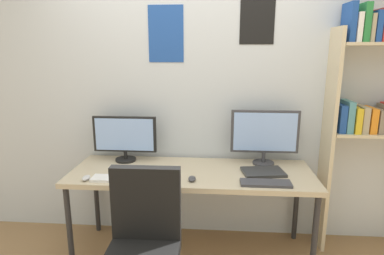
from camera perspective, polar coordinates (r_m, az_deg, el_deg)
wall_back at (r=2.95m, az=0.56°, el=5.65°), size 4.35×0.11×2.60m
desk at (r=2.70m, az=-0.08°, el=-8.62°), size 1.95×0.68×0.74m
bookshelf at (r=3.04m, az=28.87°, el=2.70°), size 0.83×0.28×2.05m
monitor_left at (r=2.92m, az=-11.57°, el=-1.60°), size 0.55×0.18×0.40m
monitor_right at (r=2.83m, az=12.48°, el=-1.20°), size 0.57×0.18×0.47m
keyboard_left at (r=2.57m, az=-13.18°, el=-8.61°), size 0.35×0.13×0.02m
keyboard_right at (r=2.48m, az=12.65°, el=-9.38°), size 0.37×0.13×0.02m
mouse_left_side at (r=2.63m, az=-17.88°, el=-8.32°), size 0.06×0.10×0.03m
mouse_right_side at (r=2.49m, az=-0.01°, el=-8.86°), size 0.06×0.10×0.03m
laptop_closed at (r=2.69m, az=12.23°, el=-7.56°), size 0.35×0.27×0.02m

